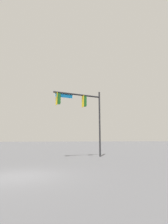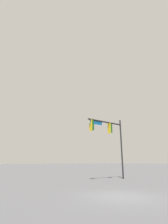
{
  "view_description": "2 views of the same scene",
  "coord_description": "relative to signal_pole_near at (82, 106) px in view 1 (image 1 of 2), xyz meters",
  "views": [
    {
      "loc": [
        0.32,
        9.46,
        1.76
      ],
      "look_at": [
        -7.08,
        -9.5,
        5.04
      ],
      "focal_mm": 28.0,
      "sensor_mm": 36.0,
      "label": 1
    },
    {
      "loc": [
        7.96,
        7.97,
        1.94
      ],
      "look_at": [
        -3.54,
        -9.25,
        7.88
      ],
      "focal_mm": 28.0,
      "sensor_mm": 36.0,
      "label": 2
    }
  ],
  "objects": [
    {
      "name": "signal_pole_near",
      "position": [
        0.0,
        0.0,
        0.0
      ],
      "size": [
        5.44,
        0.72,
        7.2
      ],
      "color": "black",
      "rests_on": "ground_plane"
    },
    {
      "name": "ground_plane",
      "position": [
        6.15,
        7.81,
        -5.37
      ],
      "size": [
        400.0,
        400.0,
        0.0
      ],
      "primitive_type": "plane",
      "color": "#474749"
    }
  ]
}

